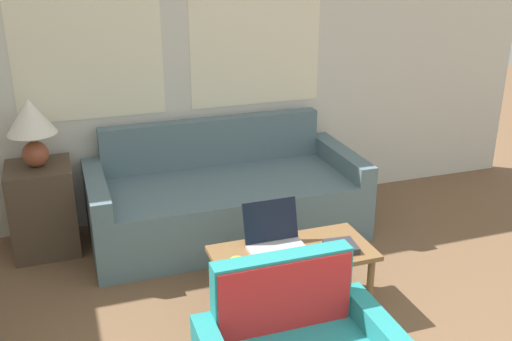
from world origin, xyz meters
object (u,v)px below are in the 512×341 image
(coffee_table, at_px, (293,259))
(table_lamp, at_px, (31,123))
(couch, at_px, (225,200))
(cup_navy, at_px, (237,266))
(laptop, at_px, (276,240))
(book_red, at_px, (341,247))

(coffee_table, bearing_deg, table_lamp, 136.99)
(couch, distance_m, cup_navy, 1.37)
(coffee_table, xyz_separation_m, laptop, (-0.09, 0.06, 0.11))
(cup_navy, relative_size, book_red, 0.42)
(cup_navy, bearing_deg, couch, 76.94)
(couch, relative_size, cup_navy, 24.90)
(book_red, bearing_deg, laptop, 160.34)
(table_lamp, distance_m, book_red, 2.30)
(table_lamp, relative_size, coffee_table, 0.51)
(couch, distance_m, book_red, 1.33)
(coffee_table, height_order, book_red, book_red)
(couch, xyz_separation_m, coffee_table, (0.09, -1.19, 0.10))
(laptop, relative_size, cup_navy, 4.15)
(table_lamp, bearing_deg, couch, -6.23)
(couch, bearing_deg, coffee_table, -85.81)
(laptop, bearing_deg, cup_navy, -149.06)
(coffee_table, distance_m, book_red, 0.30)
(table_lamp, height_order, coffee_table, table_lamp)
(book_red, bearing_deg, cup_navy, -175.85)
(couch, distance_m, coffee_table, 1.20)
(couch, xyz_separation_m, book_red, (0.37, -1.27, 0.18))
(table_lamp, bearing_deg, cup_navy, -54.48)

